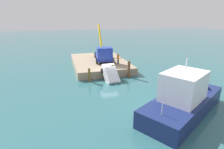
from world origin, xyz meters
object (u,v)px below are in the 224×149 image
Objects in this scene: crane_truck at (104,54)px; moored_yacht at (189,100)px; dock_worker at (118,58)px; salvaged_car at (112,77)px.

crane_truck is 17.32m from moored_yacht.
dock_worker is 5.87m from salvaged_car.
dock_worker is (2.23, 1.95, -0.46)m from crane_truck.
moored_yacht is at bearing 29.89° from salvaged_car.
dock_worker is at bearing 41.12° from crane_truck.
moored_yacht is (9.25, 5.31, 0.20)m from salvaged_car.
dock_worker is at bearing 153.57° from salvaged_car.
moored_yacht is at bearing 10.96° from dock_worker.
crane_truck is 2.75× the size of salvaged_car.
salvaged_car is 0.32× the size of moored_yacht.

